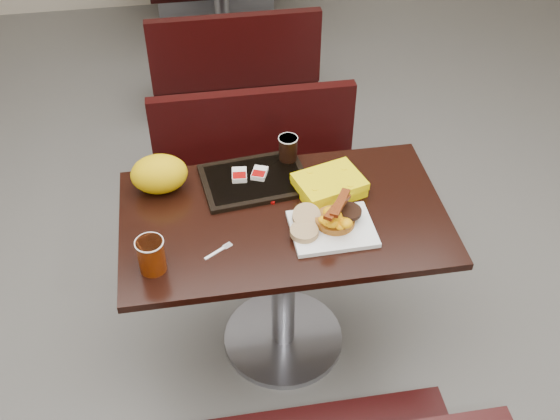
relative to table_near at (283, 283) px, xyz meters
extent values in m
cube|color=slate|center=(0.00, 0.00, -0.38)|extent=(6.00, 7.00, 0.01)
cube|color=white|center=(0.16, -0.11, 0.38)|extent=(0.30, 0.24, 0.02)
cylinder|color=#A2561B|center=(0.17, -0.09, 0.41)|extent=(0.15, 0.15, 0.03)
cylinder|color=black|center=(0.22, -0.08, 0.43)|extent=(0.12, 0.12, 0.01)
ellipsoid|color=#FFA005|center=(0.16, -0.12, 0.45)|extent=(0.13, 0.12, 0.05)
cylinder|color=tan|center=(0.05, -0.13, 0.40)|extent=(0.11, 0.11, 0.02)
cylinder|color=tan|center=(0.07, -0.06, 0.42)|extent=(0.11, 0.11, 0.06)
cylinder|color=#8A2D05|center=(-0.48, -0.20, 0.44)|extent=(0.11, 0.11, 0.13)
cube|color=white|center=(0.26, -0.14, 0.38)|extent=(0.11, 0.16, 0.00)
cube|color=#8C0504|center=(-0.04, 0.09, 0.38)|extent=(0.05, 0.05, 0.01)
cube|color=black|center=(-0.08, 0.21, 0.38)|extent=(0.43, 0.33, 0.02)
cube|color=silver|center=(-0.14, 0.22, 0.40)|extent=(0.06, 0.08, 0.02)
cube|color=silver|center=(-0.06, 0.22, 0.40)|extent=(0.08, 0.09, 0.02)
cylinder|color=black|center=(0.07, 0.31, 0.44)|extent=(0.07, 0.07, 0.10)
cube|color=yellow|center=(0.19, 0.10, 0.41)|extent=(0.29, 0.25, 0.07)
ellipsoid|color=#D7AA07|center=(-0.44, 0.22, 0.45)|extent=(0.23, 0.18, 0.15)
camera|label=1|loc=(-0.31, -1.80, 2.04)|focal=43.03mm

